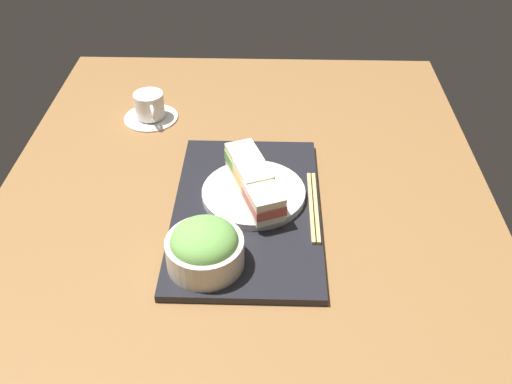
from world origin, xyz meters
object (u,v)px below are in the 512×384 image
object	(u,v)px
chopsticks_pair	(313,206)
sandwich_near	(264,200)
sandwich_middle	(254,179)
sandwich_far	(244,162)
salad_bowl	(205,247)
coffee_cup	(150,108)
sandwich_plate	(254,193)

from	to	relation	value
chopsticks_pair	sandwich_near	bearing A→B (deg)	106.09
sandwich_middle	sandwich_far	world-z (taller)	sandwich_middle
salad_bowl	chopsticks_pair	xyz separation A→B (cm)	(15.21, -19.16, -3.53)
sandwich_middle	coffee_cup	size ratio (longest dim) A/B	0.76
sandwich_middle	coffee_cup	xyz separation A→B (cm)	(30.77, 25.73, -2.96)
sandwich_far	sandwich_near	bearing A→B (deg)	-160.24
sandwich_far	coffee_cup	size ratio (longest dim) A/B	0.75
sandwich_middle	sandwich_far	bearing A→B (deg)	19.76
chopsticks_pair	coffee_cup	world-z (taller)	coffee_cup
sandwich_middle	coffee_cup	world-z (taller)	sandwich_middle
sandwich_middle	salad_bowl	xyz separation A→B (cm)	(-18.33, 7.60, -0.38)
sandwich_far	coffee_cup	xyz separation A→B (cm)	(24.92, 23.63, -2.82)
sandwich_middle	coffee_cup	distance (cm)	40.22
sandwich_near	sandwich_middle	size ratio (longest dim) A/B	1.01
sandwich_far	salad_bowl	xyz separation A→B (cm)	(-24.18, 5.50, -0.23)
coffee_cup	sandwich_plate	bearing A→B (deg)	-140.09
sandwich_middle	sandwich_near	bearing A→B (deg)	-160.24
sandwich_plate	salad_bowl	xyz separation A→B (cm)	(-18.33, 7.60, 3.11)
salad_bowl	sandwich_middle	bearing A→B (deg)	-22.53
sandwich_far	chopsticks_pair	size ratio (longest dim) A/B	0.48
sandwich_middle	sandwich_far	xyz separation A→B (cm)	(5.85, 2.10, -0.15)
sandwich_plate	chopsticks_pair	world-z (taller)	sandwich_plate
sandwich_middle	chopsticks_pair	xyz separation A→B (cm)	(-3.12, -11.56, -3.91)
salad_bowl	coffee_cup	xyz separation A→B (cm)	(49.10, 18.13, -2.58)
salad_bowl	coffee_cup	bearing A→B (deg)	20.27
sandwich_middle	coffee_cup	bearing A→B (deg)	39.91
sandwich_plate	chopsticks_pair	bearing A→B (deg)	-105.10
sandwich_far	chopsticks_pair	xyz separation A→B (cm)	(-8.96, -13.66, -3.77)
chopsticks_pair	sandwich_plate	bearing A→B (deg)	74.90
sandwich_plate	chopsticks_pair	xyz separation A→B (cm)	(-3.12, -11.56, -0.42)
sandwich_plate	sandwich_far	xyz separation A→B (cm)	(5.85, 2.10, 3.35)
sandwich_near	coffee_cup	world-z (taller)	sandwich_near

